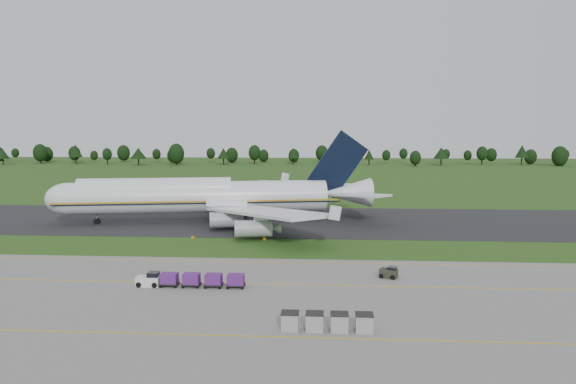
# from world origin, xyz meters

# --- Properties ---
(ground) EXTENTS (600.00, 600.00, 0.00)m
(ground) POSITION_xyz_m (0.00, 0.00, 0.00)
(ground) COLOR #254915
(ground) RESTS_ON ground
(apron) EXTENTS (300.00, 52.00, 0.06)m
(apron) POSITION_xyz_m (0.00, -34.00, 0.03)
(apron) COLOR slate
(apron) RESTS_ON ground
(taxiway) EXTENTS (300.00, 40.00, 0.08)m
(taxiway) POSITION_xyz_m (0.00, 28.00, 0.04)
(taxiway) COLOR black
(taxiway) RESTS_ON ground
(apron_markings) EXTENTS (300.00, 30.20, 0.01)m
(apron_markings) POSITION_xyz_m (0.00, -26.98, 0.06)
(apron_markings) COLOR #E19E0D
(apron_markings) RESTS_ON apron
(tree_line) EXTENTS (529.06, 22.66, 11.20)m
(tree_line) POSITION_xyz_m (-21.79, 220.34, 6.21)
(tree_line) COLOR black
(tree_line) RESTS_ON ground
(aircraft) EXTENTS (69.47, 66.26, 19.43)m
(aircraft) POSITION_xyz_m (-18.05, 25.31, 5.55)
(aircraft) COLOR silver
(aircraft) RESTS_ON ground
(baggage_train) EXTENTS (13.61, 1.74, 1.67)m
(baggage_train) POSITION_xyz_m (-9.70, -23.84, 0.95)
(baggage_train) COLOR silver
(baggage_train) RESTS_ON apron
(utility_cart) EXTENTS (2.56, 2.11, 1.22)m
(utility_cart) POSITION_xyz_m (15.55, -17.92, 0.65)
(utility_cart) COLOR #292C1F
(utility_cart) RESTS_ON apron
(uld_row) EXTENTS (8.97, 1.77, 1.75)m
(uld_row) POSITION_xyz_m (7.42, -38.01, 0.94)
(uld_row) COLOR gray
(uld_row) RESTS_ON apron
(edge_markers) EXTENTS (13.38, 0.30, 0.60)m
(edge_markers) POSITION_xyz_m (-10.04, 6.33, 0.27)
(edge_markers) COLOR #E26507
(edge_markers) RESTS_ON ground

